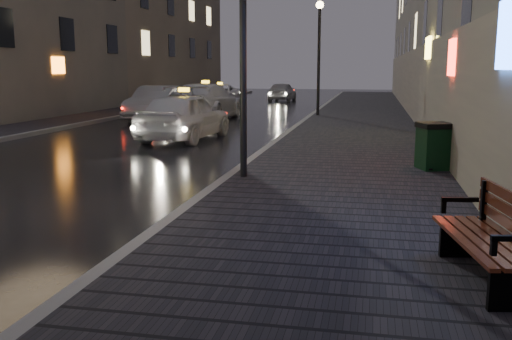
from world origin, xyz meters
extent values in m
cube|color=black|center=(3.90, 21.00, 0.07)|extent=(4.60, 58.00, 0.15)
cube|color=slate|center=(1.50, 21.00, 0.07)|extent=(0.20, 58.00, 0.15)
cube|color=black|center=(-8.70, 21.00, 0.07)|extent=(2.40, 58.00, 0.15)
cube|color=slate|center=(-7.40, 21.00, 0.07)|extent=(0.20, 58.00, 0.15)
cube|color=#6B6051|center=(-13.50, 39.00, 5.50)|extent=(6.00, 22.00, 11.00)
cylinder|color=black|center=(1.85, 6.00, 2.65)|extent=(0.14, 0.14, 5.00)
cylinder|color=black|center=(1.85, 22.00, 2.65)|extent=(0.14, 0.14, 5.00)
sphere|color=#FFD88C|center=(1.85, 22.00, 5.25)|extent=(0.36, 0.36, 0.36)
cube|color=black|center=(5.53, 1.53, 0.36)|extent=(0.52, 0.15, 0.41)
cube|color=black|center=(5.75, 1.57, 0.72)|extent=(0.07, 0.07, 0.72)
cube|color=black|center=(5.48, 1.52, 0.85)|extent=(0.44, 0.13, 0.05)
cube|color=#3F180D|center=(5.66, 0.77, 0.59)|extent=(0.95, 1.94, 0.04)
cube|color=black|center=(5.80, 7.72, 0.61)|extent=(0.80, 0.80, 0.92)
cube|color=black|center=(5.80, 7.72, 1.13)|extent=(0.86, 0.86, 0.12)
imported|color=silver|center=(-1.69, 12.72, 0.80)|extent=(2.24, 4.81, 1.60)
imported|color=gray|center=(-5.27, 19.43, 0.78)|extent=(1.80, 4.79, 1.56)
imported|color=silver|center=(-3.20, 20.25, 0.84)|extent=(2.48, 5.82, 1.67)
imported|color=white|center=(-5.92, 32.80, 0.64)|extent=(2.49, 4.75, 1.27)
imported|color=#A3A4AB|center=(-2.04, 35.69, 0.68)|extent=(1.70, 4.04, 1.36)
camera|label=1|loc=(4.44, -5.35, 2.37)|focal=40.00mm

